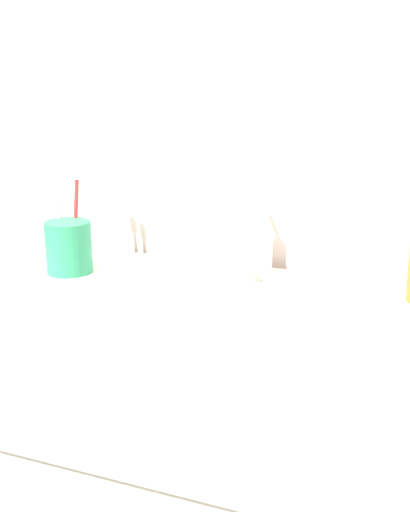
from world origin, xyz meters
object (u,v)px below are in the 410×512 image
object	(u,v)px
toothbrush_cup	(69,247)
toothbrush_white	(59,201)
faucet	(247,242)
toothbrush_red	(76,209)

from	to	relation	value
toothbrush_cup	toothbrush_white	world-z (taller)	toothbrush_white
faucet	toothbrush_white	world-z (taller)	toothbrush_white
faucet	toothbrush_red	distance (m)	0.31
faucet	toothbrush_cup	world-z (taller)	faucet
toothbrush_red	faucet	bearing A→B (deg)	9.42
toothbrush_white	toothbrush_red	xyz separation A→B (m)	(0.02, 0.01, -0.02)
toothbrush_white	toothbrush_red	distance (m)	0.03
faucet	toothbrush_white	xyz separation A→B (m)	(-0.33, -0.06, 0.06)
toothbrush_cup	toothbrush_white	xyz separation A→B (m)	(-0.03, 0.02, 0.08)
faucet	toothbrush_cup	size ratio (longest dim) A/B	1.66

